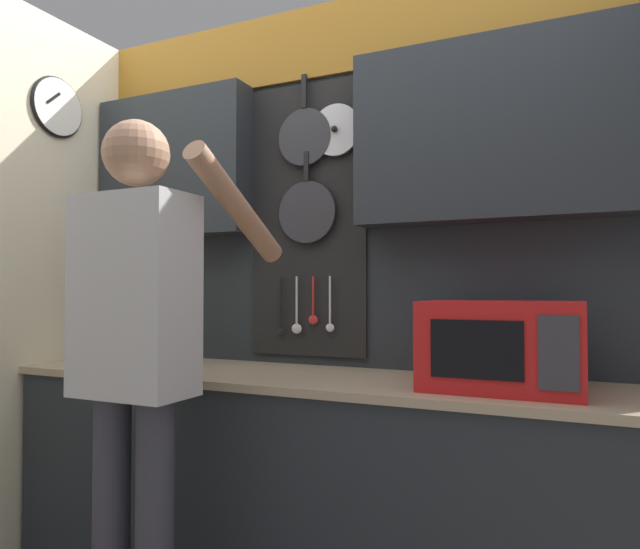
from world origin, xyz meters
TOP-DOWN VIEW (x-y plane):
  - base_cabinet_counter at (0.00, -0.00)m, footprint 2.50×0.60m
  - back_wall_unit at (0.01, 0.26)m, footprint 3.07×0.20m
  - microwave at (0.72, -0.02)m, footprint 0.51×0.37m
  - knife_block at (-0.67, -0.02)m, footprint 0.12×0.15m
  - utensil_crock at (-1.10, -0.02)m, footprint 0.13×0.13m
  - person at (-0.36, -0.55)m, footprint 0.54×0.63m

SIDE VIEW (x-z plane):
  - base_cabinet_counter at x=0.00m, z-range 0.00..0.88m
  - utensil_crock at x=-1.10m, z-range 0.81..1.10m
  - knife_block at x=-0.67m, z-range 0.85..1.10m
  - microwave at x=0.72m, z-range 0.88..1.17m
  - person at x=-0.36m, z-range 0.18..1.94m
  - back_wall_unit at x=0.01m, z-range 0.27..2.75m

